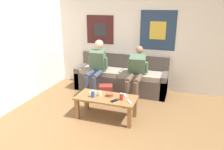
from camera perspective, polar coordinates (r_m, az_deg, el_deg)
name	(u,v)px	position (r m, az deg, el deg)	size (l,w,h in m)	color
ground_plane	(81,145)	(3.51, -8.15, -17.63)	(18.00, 18.00, 0.00)	brown
wall_back	(128,36)	(5.38, 4.14, 10.03)	(10.00, 0.07, 2.55)	white
couch	(121,78)	(5.31, 2.41, -0.89)	(2.19, 0.68, 0.86)	#564C47
coffee_table	(106,101)	(4.03, -1.52, -6.76)	(1.11, 0.52, 0.42)	olive
person_seated_adult	(96,66)	(5.03, -4.12, 2.48)	(0.47, 0.86, 1.24)	#384256
person_seated_teen	(136,72)	(4.78, 6.30, 0.88)	(0.47, 0.93, 1.14)	brown
backpack	(106,94)	(4.72, -1.61, -5.01)	(0.34, 0.32, 0.38)	maroon
ceramic_bowl	(110,94)	(4.01, -0.59, -5.08)	(0.14, 0.14, 0.06)	brown
pillar_candle	(100,94)	(4.03, -3.15, -4.92)	(0.07, 0.07, 0.10)	silver
drink_can_blue	(93,94)	(3.99, -5.04, -4.92)	(0.07, 0.07, 0.12)	#28479E
drink_can_red	(121,97)	(3.86, 2.46, -5.67)	(0.07, 0.07, 0.12)	maroon
game_controller_near_left	(93,92)	(4.20, -4.99, -4.42)	(0.13, 0.12, 0.03)	white
game_controller_near_right	(129,102)	(3.80, 4.55, -6.94)	(0.11, 0.14, 0.03)	white
game_controller_far_center	(125,95)	(4.04, 3.45, -5.33)	(0.10, 0.14, 0.03)	white
cell_phone	(114,101)	(3.83, 0.55, -6.75)	(0.13, 0.15, 0.01)	black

